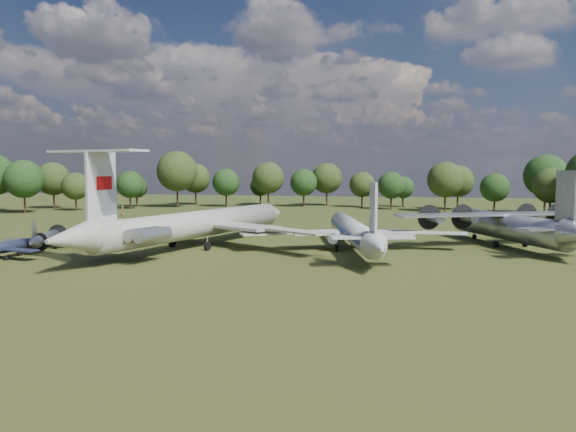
% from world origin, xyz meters
% --- Properties ---
extents(ground, '(300.00, 300.00, 0.00)m').
position_xyz_m(ground, '(0.00, 0.00, 0.00)').
color(ground, '#264416').
rests_on(ground, ground).
extents(il62_airliner, '(55.09, 63.41, 5.27)m').
position_xyz_m(il62_airliner, '(-4.83, 1.83, 2.64)').
color(il62_airliner, '#B9B9B5').
rests_on(il62_airliner, ground).
extents(tu104_jet, '(40.18, 47.88, 4.17)m').
position_xyz_m(tu104_jet, '(17.43, 3.11, 2.09)').
color(tu104_jet, silver).
rests_on(tu104_jet, ground).
extents(an12_transport, '(44.78, 46.82, 4.84)m').
position_xyz_m(an12_transport, '(38.97, 11.41, 2.42)').
color(an12_transport, gray).
rests_on(an12_transport, ground).
extents(small_prop_west, '(13.55, 16.57, 2.15)m').
position_xyz_m(small_prop_west, '(-25.48, -13.30, 1.08)').
color(small_prop_west, '#161C31').
rests_on(small_prop_west, ground).
extents(small_prop_northwest, '(15.79, 18.25, 2.25)m').
position_xyz_m(small_prop_northwest, '(-25.56, -4.02, 1.13)').
color(small_prop_northwest, gray).
rests_on(small_prop_northwest, ground).
extents(person_on_il62, '(0.72, 0.67, 1.65)m').
position_xyz_m(person_on_il62, '(-9.07, -12.31, 6.10)').
color(person_on_il62, olive).
rests_on(person_on_il62, il62_airliner).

